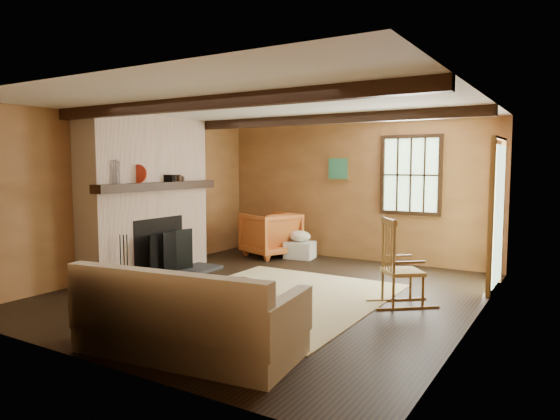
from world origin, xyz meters
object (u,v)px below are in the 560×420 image
Objects in this scene: rocking_chair at (400,268)px; sofa at (187,322)px; laundry_basket at (300,250)px; fireplace at (147,202)px; armchair at (271,234)px.

rocking_chair is 2.72m from sofa.
sofa is at bearing -73.25° from laundry_basket.
laundry_basket is (1.39, 2.30, -0.95)m from fireplace.
rocking_chair reaches higher than sofa.
rocking_chair is at bearing 79.81° from armchair.
fireplace is 2.28× the size of rocking_chair.
fireplace is at bearing 1.67° from armchair.
fireplace is at bearing 54.96° from rocking_chair.
fireplace is 3.91m from rocking_chair.
fireplace reaches higher than armchair.
rocking_chair is 0.51× the size of sofa.
fireplace is 2.85m from laundry_basket.
armchair is (0.83, 2.21, -0.70)m from fireplace.
rocking_chair is at bearing -39.19° from laundry_basket.
rocking_chair is at bearing 58.76° from sofa.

